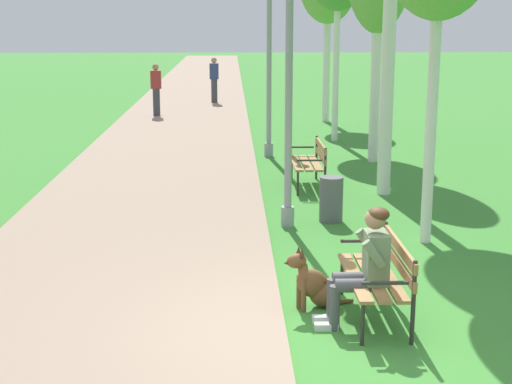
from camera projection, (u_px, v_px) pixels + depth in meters
ground_plane at (326, 335)px, 7.55m from camera, size 120.00×120.00×0.00m
paved_path at (195, 94)px, 30.83m from camera, size 3.96×60.00×0.04m
park_bench_near at (381, 271)px, 7.89m from camera, size 0.55×1.50×0.85m
park_bench_mid at (311, 160)px, 13.99m from camera, size 0.55×1.50×0.85m
person_seated_on_near_bench at (365, 262)px, 7.63m from camera, size 0.74×0.49×1.25m
dog_brown at (316, 285)px, 8.20m from camera, size 0.81×0.42×0.71m
lamp_post_near at (289, 78)px, 10.97m from camera, size 0.24×0.24×4.30m
lamp_post_mid at (269, 47)px, 16.64m from camera, size 0.24×0.24×4.69m
litter_bin at (331, 199)px, 11.66m from camera, size 0.36×0.36×0.70m
pedestrian_distant at (156, 90)px, 23.73m from camera, size 0.32×0.22×1.65m
pedestrian_further_distant at (214, 80)px, 27.31m from camera, size 0.32×0.22×1.65m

